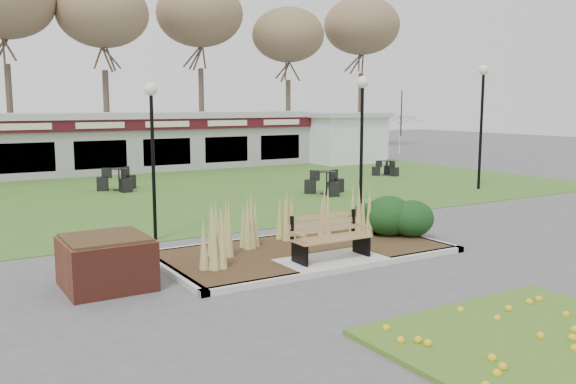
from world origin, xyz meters
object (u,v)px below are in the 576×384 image
lamp_post_near_left (152,126)px  lamp_post_mid_right (362,116)px  bistro_set_d (386,170)px  patio_umbrella (401,135)px  bistro_set_b (119,183)px  park_bench (329,236)px  bistro_set_c (327,186)px  brick_planter (106,262)px  food_pavilion (93,143)px  lamp_post_far_right (482,99)px  service_hut (344,137)px

lamp_post_near_left → lamp_post_mid_right: 5.90m
bistro_set_d → patio_umbrella: size_ratio=0.44×
lamp_post_near_left → bistro_set_b: (1.69, 9.03, -2.48)m
lamp_post_near_left → bistro_set_d: bearing=28.9°
bistro_set_d → lamp_post_mid_right: bearing=-134.0°
park_bench → bistro_set_c: park_bench is taller
lamp_post_mid_right → lamp_post_near_left: bearing=174.3°
bistro_set_c → brick_planter: bearing=-143.6°
brick_planter → bistro_set_b: 12.86m
food_pavilion → lamp_post_far_right: 17.87m
park_bench → lamp_post_far_right: lamp_post_far_right is taller
food_pavilion → lamp_post_far_right: lamp_post_far_right is taller
lamp_post_mid_right → lamp_post_far_right: (7.98, 2.74, 0.52)m
brick_planter → lamp_post_far_right: (15.89, 5.43, 3.02)m
food_pavilion → lamp_post_near_left: size_ratio=6.44×
service_hut → bistro_set_d: (-2.10, -6.14, -1.21)m
service_hut → bistro_set_b: (-14.16, -4.70, -1.15)m
food_pavilion → bistro_set_b: size_ratio=15.46×
food_pavilion → lamp_post_far_right: size_ratio=5.12×
park_bench → lamp_post_near_left: lamp_post_near_left is taller
lamp_post_mid_right → bistro_set_b: size_ratio=2.56×
brick_planter → bistro_set_d: bearing=34.5°
bistro_set_c → patio_umbrella: size_ratio=0.54×
lamp_post_mid_right → bistro_set_d: lamp_post_mid_right is taller
service_hut → park_bench: bearing=-127.3°
food_pavilion → service_hut: (13.50, -1.96, -0.03)m
park_bench → bistro_set_d: park_bench is taller
patio_umbrella → food_pavilion: bearing=152.3°
bistro_set_c → bistro_set_b: bearing=141.9°
bistro_set_d → patio_umbrella: (1.87, 1.14, 1.56)m
lamp_post_near_left → bistro_set_c: size_ratio=2.48×
lamp_post_near_left → bistro_set_c: (7.97, 4.11, -2.48)m
bistro_set_c → bistro_set_d: bearing=31.0°
lamp_post_far_right → patio_umbrella: size_ratio=1.69×
bistro_set_c → lamp_post_far_right: bearing=-18.4°
lamp_post_far_right → bistro_set_c: bearing=161.6°
lamp_post_far_right → bistro_set_d: 6.33m
lamp_post_far_right → bistro_set_c: size_ratio=3.12×
food_pavilion → bistro_set_c: size_ratio=15.99×
service_hut → patio_umbrella: 5.02m
food_pavilion → lamp_post_mid_right: size_ratio=6.03×
brick_planter → bistro_set_d: (15.80, 10.86, -0.23)m
food_pavilion → bistro_set_c: 12.92m
lamp_post_near_left → bistro_set_b: 9.51m
patio_umbrella → lamp_post_near_left: bearing=-150.8°
brick_planter → food_pavilion: 19.49m
food_pavilion → brick_planter: bearing=-103.1°
bistro_set_c → service_hut: bearing=50.6°
lamp_post_mid_right → lamp_post_far_right: size_ratio=0.85×
park_bench → bistro_set_d: size_ratio=1.36×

